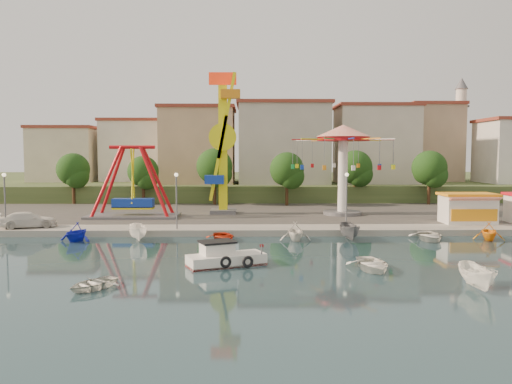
{
  "coord_description": "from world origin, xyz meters",
  "views": [
    {
      "loc": [
        -1.21,
        -33.66,
        7.6
      ],
      "look_at": [
        -0.52,
        14.0,
        4.0
      ],
      "focal_mm": 35.0,
      "sensor_mm": 36.0,
      "label": 1
    }
  ],
  "objects_px": {
    "cabin_motorboat": "(224,258)",
    "skiff": "(477,277)",
    "rowboat_a": "(372,264)",
    "van": "(28,220)",
    "kamikaze_tower": "(224,146)",
    "wave_swinger": "(343,149)",
    "pirate_ship_ride": "(133,183)"
  },
  "relations": [
    {
      "from": "cabin_motorboat",
      "to": "skiff",
      "type": "height_order",
      "value": "cabin_motorboat"
    },
    {
      "from": "rowboat_a",
      "to": "van",
      "type": "bearing_deg",
      "value": 148.0
    },
    {
      "from": "kamikaze_tower",
      "to": "van",
      "type": "xyz_separation_m",
      "value": [
        -18.21,
        -10.9,
        -7.25
      ]
    },
    {
      "from": "cabin_motorboat",
      "to": "skiff",
      "type": "distance_m",
      "value": 15.85
    },
    {
      "from": "wave_swinger",
      "to": "skiff",
      "type": "xyz_separation_m",
      "value": [
        2.02,
        -30.02,
        -7.48
      ]
    },
    {
      "from": "kamikaze_tower",
      "to": "cabin_motorboat",
      "type": "xyz_separation_m",
      "value": [
        1.25,
        -24.9,
        -8.11
      ]
    },
    {
      "from": "rowboat_a",
      "to": "van",
      "type": "height_order",
      "value": "van"
    },
    {
      "from": "pirate_ship_ride",
      "to": "rowboat_a",
      "type": "height_order",
      "value": "pirate_ship_ride"
    },
    {
      "from": "wave_swinger",
      "to": "cabin_motorboat",
      "type": "xyz_separation_m",
      "value": [
        -12.55,
        -23.78,
        -7.7
      ]
    },
    {
      "from": "van",
      "to": "kamikaze_tower",
      "type": "bearing_deg",
      "value": -79.66
    },
    {
      "from": "rowboat_a",
      "to": "van",
      "type": "xyz_separation_m",
      "value": [
        -29.25,
        15.49,
        0.94
      ]
    },
    {
      "from": "wave_swinger",
      "to": "pirate_ship_ride",
      "type": "bearing_deg",
      "value": -175.17
    },
    {
      "from": "pirate_ship_ride",
      "to": "kamikaze_tower",
      "type": "distance_m",
      "value": 11.26
    },
    {
      "from": "pirate_ship_ride",
      "to": "skiff",
      "type": "bearing_deg",
      "value": -47.37
    },
    {
      "from": "pirate_ship_ride",
      "to": "van",
      "type": "distance_m",
      "value": 11.74
    },
    {
      "from": "cabin_motorboat",
      "to": "rowboat_a",
      "type": "height_order",
      "value": "cabin_motorboat"
    },
    {
      "from": "pirate_ship_ride",
      "to": "skiff",
      "type": "height_order",
      "value": "pirate_ship_ride"
    },
    {
      "from": "cabin_motorboat",
      "to": "rowboat_a",
      "type": "xyz_separation_m",
      "value": [
        9.78,
        -1.49,
        -0.08
      ]
    },
    {
      "from": "kamikaze_tower",
      "to": "skiff",
      "type": "distance_m",
      "value": 35.81
    },
    {
      "from": "cabin_motorboat",
      "to": "van",
      "type": "relative_size",
      "value": 1.09
    },
    {
      "from": "skiff",
      "to": "van",
      "type": "bearing_deg",
      "value": 151.78
    },
    {
      "from": "pirate_ship_ride",
      "to": "kamikaze_tower",
      "type": "height_order",
      "value": "kamikaze_tower"
    },
    {
      "from": "cabin_motorboat",
      "to": "rowboat_a",
      "type": "distance_m",
      "value": 9.9
    },
    {
      "from": "van",
      "to": "cabin_motorboat",
      "type": "bearing_deg",
      "value": -146.31
    },
    {
      "from": "kamikaze_tower",
      "to": "wave_swinger",
      "type": "relative_size",
      "value": 1.42
    },
    {
      "from": "pirate_ship_ride",
      "to": "kamikaze_tower",
      "type": "relative_size",
      "value": 0.61
    },
    {
      "from": "rowboat_a",
      "to": "skiff",
      "type": "height_order",
      "value": "skiff"
    },
    {
      "from": "kamikaze_tower",
      "to": "skiff",
      "type": "relative_size",
      "value": 4.43
    },
    {
      "from": "skiff",
      "to": "pirate_ship_ride",
      "type": "bearing_deg",
      "value": 135.15
    },
    {
      "from": "skiff",
      "to": "rowboat_a",
      "type": "bearing_deg",
      "value": 137.77
    },
    {
      "from": "rowboat_a",
      "to": "van",
      "type": "relative_size",
      "value": 0.77
    },
    {
      "from": "pirate_ship_ride",
      "to": "van",
      "type": "height_order",
      "value": "pirate_ship_ride"
    }
  ]
}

